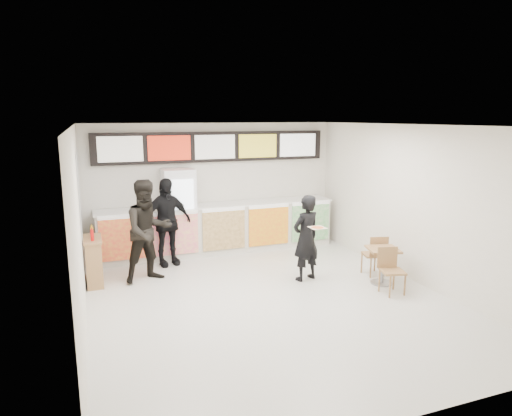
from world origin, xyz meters
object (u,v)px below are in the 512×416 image
customer_main (306,238)px  customer_left (148,231)px  drinks_fridge (179,213)px  customer_mid (166,222)px  condiment_ledge (94,261)px  cafe_table (383,259)px  service_counter (219,228)px

customer_main → customer_left: bearing=-36.0°
drinks_fridge → customer_main: bearing=-50.7°
customer_mid → drinks_fridge: bearing=43.3°
condiment_ledge → customer_mid: bearing=24.2°
drinks_fridge → customer_left: size_ratio=1.01×
cafe_table → condiment_ledge: size_ratio=1.37×
service_counter → customer_left: size_ratio=2.80×
customer_main → service_counter: bearing=-82.8°
customer_mid → condiment_ledge: 1.71m
service_counter → customer_left: customer_left is taller
cafe_table → condiment_ledge: (-5.14, 1.91, -0.02)m
condiment_ledge → cafe_table: bearing=-20.3°
drinks_fridge → condiment_ledge: drinks_fridge is taller
customer_main → condiment_ledge: bearing=-33.5°
customer_mid → condiment_ledge: bearing=-167.4°
service_counter → customer_mid: 1.48m
customer_left → customer_mid: bearing=45.0°
drinks_fridge → customer_main: size_ratio=1.19×
service_counter → cafe_table: bearing=-53.4°
customer_mid → condiment_ledge: customer_mid is taller
customer_left → condiment_ledge: customer_left is taller
customer_left → customer_mid: 0.97m
customer_left → cafe_table: 4.50m
customer_main → customer_left: (-2.85, 1.02, 0.15)m
customer_left → cafe_table: (4.13, -1.73, -0.51)m
customer_left → customer_mid: (0.48, 0.85, -0.05)m
drinks_fridge → condiment_ledge: (-1.89, -1.23, -0.54)m
customer_left → cafe_table: customer_left is taller
service_counter → cafe_table: size_ratio=3.79×
drinks_fridge → customer_mid: (-0.39, -0.56, -0.06)m
service_counter → customer_mid: bearing=-157.8°
service_counter → customer_main: 2.64m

